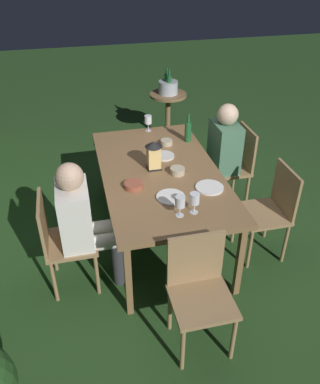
% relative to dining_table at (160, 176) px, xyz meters
% --- Properties ---
extents(ground_plane, '(16.00, 16.00, 0.00)m').
position_rel_dining_table_xyz_m(ground_plane, '(0.00, 0.00, -0.70)').
color(ground_plane, '#26471E').
extents(dining_table, '(1.85, 1.03, 0.75)m').
position_rel_dining_table_xyz_m(dining_table, '(0.00, 0.00, 0.00)').
color(dining_table, olive).
rests_on(dining_table, ground).
extents(chair_head_near, '(0.40, 0.42, 0.87)m').
position_rel_dining_table_xyz_m(chair_head_near, '(-1.17, 0.00, -0.22)').
color(chair_head_near, '#9E7A51').
rests_on(chair_head_near, ground).
extents(chair_side_right_a, '(0.42, 0.40, 0.87)m').
position_rel_dining_table_xyz_m(chair_side_right_a, '(-0.42, 0.91, -0.22)').
color(chair_side_right_a, '#9E7A51').
rests_on(chair_side_right_a, ground).
extents(person_in_cream, '(0.38, 0.47, 1.15)m').
position_rel_dining_table_xyz_m(person_in_cream, '(-0.42, 0.71, -0.06)').
color(person_in_cream, white).
rests_on(person_in_cream, ground).
extents(chair_side_left_b, '(0.42, 0.40, 0.87)m').
position_rel_dining_table_xyz_m(chair_side_left_b, '(0.42, -0.91, -0.22)').
color(chair_side_left_b, '#9E7A51').
rests_on(chair_side_left_b, ground).
extents(person_in_green, '(0.38, 0.47, 1.15)m').
position_rel_dining_table_xyz_m(person_in_green, '(0.42, -0.71, -0.06)').
color(person_in_green, '#4C7A5B').
rests_on(person_in_green, ground).
extents(chair_side_left_a, '(0.42, 0.40, 0.87)m').
position_rel_dining_table_xyz_m(chair_side_left_a, '(-0.42, -0.91, -0.22)').
color(chair_side_left_a, '#9E7A51').
rests_on(chair_side_left_a, ground).
extents(lantern_centerpiece, '(0.15, 0.15, 0.27)m').
position_rel_dining_table_xyz_m(lantern_centerpiece, '(0.06, 0.04, 0.20)').
color(lantern_centerpiece, black).
rests_on(lantern_centerpiece, dining_table).
extents(green_bottle_on_table, '(0.07, 0.07, 0.29)m').
position_rel_dining_table_xyz_m(green_bottle_on_table, '(0.52, -0.41, 0.16)').
color(green_bottle_on_table, '#1E5B2D').
rests_on(green_bottle_on_table, dining_table).
extents(wine_glass_a, '(0.08, 0.08, 0.17)m').
position_rel_dining_table_xyz_m(wine_glass_a, '(0.85, -0.07, 0.17)').
color(wine_glass_a, silver).
rests_on(wine_glass_a, dining_table).
extents(wine_glass_b, '(0.08, 0.08, 0.17)m').
position_rel_dining_table_xyz_m(wine_glass_b, '(-0.68, 0.01, 0.17)').
color(wine_glass_b, silver).
rests_on(wine_glass_b, dining_table).
extents(wine_glass_c, '(0.08, 0.08, 0.17)m').
position_rel_dining_table_xyz_m(wine_glass_c, '(-0.66, -0.11, 0.17)').
color(wine_glass_c, silver).
rests_on(wine_glass_c, dining_table).
extents(plate_a, '(0.23, 0.23, 0.01)m').
position_rel_dining_table_xyz_m(plate_a, '(-0.37, -0.33, 0.06)').
color(plate_a, white).
rests_on(plate_a, dining_table).
extents(plate_b, '(0.21, 0.21, 0.01)m').
position_rel_dining_table_xyz_m(plate_b, '(0.25, -0.09, 0.06)').
color(plate_b, silver).
rests_on(plate_b, dining_table).
extents(plate_c, '(0.23, 0.23, 0.01)m').
position_rel_dining_table_xyz_m(plate_c, '(-0.43, 0.02, 0.06)').
color(plate_c, white).
rests_on(plate_c, dining_table).
extents(bowl_olives, '(0.16, 0.16, 0.05)m').
position_rel_dining_table_xyz_m(bowl_olives, '(-0.22, 0.28, 0.08)').
color(bowl_olives, '#9E5138').
rests_on(bowl_olives, dining_table).
extents(bowl_bread, '(0.13, 0.13, 0.06)m').
position_rel_dining_table_xyz_m(bowl_bread, '(-0.08, -0.14, 0.08)').
color(bowl_bread, '#BCAD8E').
rests_on(bowl_bread, dining_table).
extents(bowl_salad, '(0.12, 0.12, 0.05)m').
position_rel_dining_table_xyz_m(bowl_salad, '(0.49, -0.18, 0.08)').
color(bowl_salad, '#BCAD8E').
rests_on(bowl_salad, dining_table).
extents(side_table, '(0.50, 0.50, 0.69)m').
position_rel_dining_table_xyz_m(side_table, '(2.10, -0.61, -0.25)').
color(side_table, brown).
rests_on(side_table, ground).
extents(ice_bucket, '(0.26, 0.26, 0.34)m').
position_rel_dining_table_xyz_m(ice_bucket, '(2.10, -0.61, 0.09)').
color(ice_bucket, '#B2B7BF').
rests_on(ice_bucket, side_table).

